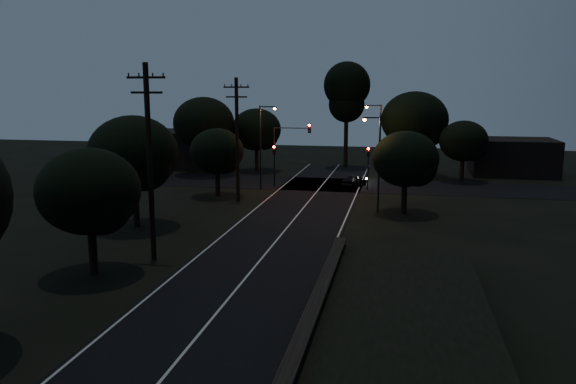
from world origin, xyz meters
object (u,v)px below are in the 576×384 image
at_px(utility_pole_far, 237,138).
at_px(streetlight_c, 377,157).
at_px(signal_mast, 291,143).
at_px(streetlight_b, 378,138).
at_px(utility_pole_mid, 150,160).
at_px(tall_pine, 347,92).
at_px(signal_left, 274,158).
at_px(signal_right, 368,160).
at_px(streetlight_a, 262,141).
at_px(car, 354,181).

height_order(utility_pole_far, streetlight_c, utility_pole_far).
height_order(signal_mast, streetlight_b, streetlight_b).
bearing_deg(utility_pole_mid, tall_pine, 80.07).
bearing_deg(signal_left, streetlight_b, 22.05).
relative_size(tall_pine, streetlight_c, 1.70).
bearing_deg(signal_right, streetlight_a, -168.66).
relative_size(utility_pole_mid, streetlight_a, 1.38).
bearing_deg(signal_left, tall_pine, 69.54).
relative_size(tall_pine, signal_right, 3.12).
bearing_deg(tall_pine, streetlight_c, -79.07).
xyz_separation_m(signal_left, streetlight_c, (10.43, -9.99, 1.51)).
xyz_separation_m(utility_pole_far, car, (9.20, 9.46, -4.89)).
bearing_deg(signal_right, utility_pole_mid, -112.99).
xyz_separation_m(utility_pole_mid, streetlight_b, (11.31, 29.00, -1.10)).
height_order(utility_pole_far, signal_mast, utility_pole_far).
xyz_separation_m(utility_pole_far, signal_left, (1.40, 7.99, -2.65)).
xyz_separation_m(streetlight_c, car, (-2.63, 11.46, -3.76)).
relative_size(tall_pine, car, 3.69).
bearing_deg(signal_left, utility_pole_far, -99.94).
xyz_separation_m(utility_pole_mid, streetlight_c, (11.83, 15.00, -1.39)).
height_order(streetlight_b, streetlight_c, streetlight_b).
xyz_separation_m(utility_pole_far, streetlight_b, (11.31, 12.00, -0.85)).
relative_size(utility_pole_far, tall_pine, 0.82).
bearing_deg(car, utility_pole_mid, 92.67).
bearing_deg(streetlight_a, car, 22.13).
bearing_deg(utility_pole_mid, signal_mast, 82.96).
relative_size(utility_pole_mid, tall_pine, 0.86).
bearing_deg(signal_mast, utility_pole_mid, -97.04).
bearing_deg(streetlight_a, streetlight_c, -35.69).
relative_size(signal_right, car, 1.18).
relative_size(streetlight_a, car, 2.31).
bearing_deg(utility_pole_far, tall_pine, 73.07).
xyz_separation_m(utility_pole_mid, utility_pole_far, (0.00, 17.00, -0.25)).
height_order(utility_pole_mid, car, utility_pole_mid).
relative_size(utility_pole_far, signal_mast, 1.68).
height_order(signal_left, signal_right, same).
distance_m(tall_pine, car, 16.20).
distance_m(signal_mast, streetlight_a, 3.13).
xyz_separation_m(signal_left, signal_right, (9.20, 0.00, 0.00)).
distance_m(utility_pole_far, streetlight_b, 16.51).
bearing_deg(utility_pole_mid, streetlight_c, 51.74).
xyz_separation_m(tall_pine, streetlight_b, (4.31, -11.00, -4.56)).
bearing_deg(streetlight_c, signal_left, 136.24).
bearing_deg(signal_left, signal_right, 0.00).
distance_m(utility_pole_mid, signal_mast, 25.22).
bearing_deg(car, streetlight_a, 43.97).
relative_size(utility_pole_far, car, 3.03).
distance_m(signal_left, streetlight_b, 10.84).
distance_m(streetlight_c, car, 12.34).
xyz_separation_m(signal_right, streetlight_b, (0.71, 4.01, 1.80)).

